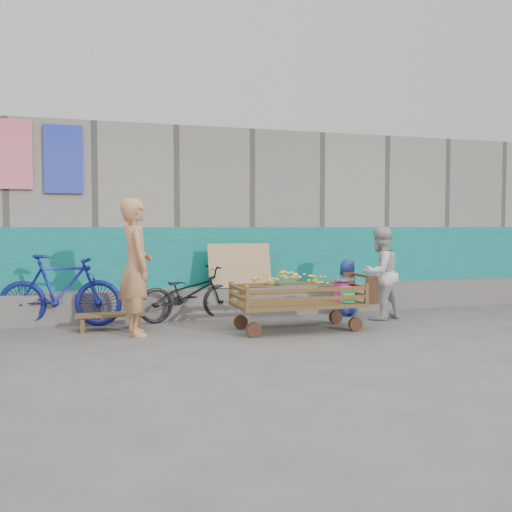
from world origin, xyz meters
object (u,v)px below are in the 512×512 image
object	(u,v)px
bicycle_blue	(61,291)
vendor_man	(136,267)
bench	(111,318)
woman	(380,273)
banana_cart	(295,291)
child	(347,288)
bicycle_dark	(188,294)

from	to	relation	value
bicycle_blue	vendor_man	bearing A→B (deg)	-123.12
bench	woman	xyz separation A→B (m)	(3.96, -0.27, 0.53)
banana_cart	vendor_man	world-z (taller)	vendor_man
woman	child	world-z (taller)	woman
bench	child	world-z (taller)	child
bicycle_blue	banana_cart	bearing A→B (deg)	-100.55
vendor_man	child	distance (m)	3.43
bench	vendor_man	distance (m)	0.91
woman	bicycle_blue	xyz separation A→B (m)	(-4.61, 0.73, -0.19)
banana_cart	vendor_man	size ratio (longest dim) A/B	1.05
bench	bicycle_dark	distance (m)	1.26
bicycle_dark	woman	bearing A→B (deg)	-116.89
bicycle_blue	bicycle_dark	bearing A→B (deg)	-78.94
child	bicycle_blue	bearing A→B (deg)	-27.35
woman	child	bearing A→B (deg)	-75.50
bench	vendor_man	size ratio (longest dim) A/B	0.52
vendor_man	banana_cart	bearing A→B (deg)	-105.16
woman	bicycle_blue	distance (m)	4.67
banana_cart	woman	world-z (taller)	woman
banana_cart	bench	xyz separation A→B (m)	(-2.40, 0.75, -0.37)
banana_cart	child	world-z (taller)	child
banana_cart	bicycle_blue	size ratio (longest dim) A/B	1.11
child	bicycle_dark	world-z (taller)	child
vendor_man	bicycle_dark	size ratio (longest dim) A/B	1.15
banana_cart	bicycle_blue	world-z (taller)	bicycle_blue
bench	bicycle_dark	world-z (taller)	bicycle_dark
banana_cart	woman	distance (m)	1.63
woman	bench	bearing A→B (deg)	-23.84
banana_cart	child	bearing A→B (deg)	37.13
vendor_man	bicycle_blue	size ratio (longest dim) A/B	1.05
vendor_man	woman	xyz separation A→B (m)	(3.65, 0.19, -0.19)
woman	bicycle_dark	world-z (taller)	woman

